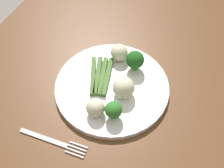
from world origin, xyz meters
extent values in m
cube|color=brown|center=(0.00, 0.00, 0.72)|extent=(1.19, 0.87, 0.04)
cylinder|color=brown|center=(-0.54, -0.38, 0.35)|extent=(0.07, 0.07, 0.70)
cylinder|color=olive|center=(-0.04, -0.46, 0.23)|extent=(0.04, 0.04, 0.45)
cylinder|color=white|center=(-0.04, -0.01, 0.75)|extent=(0.29, 0.29, 0.01)
cube|color=#3D6626|center=(-0.06, -0.04, 0.76)|extent=(0.12, 0.04, 0.01)
cube|color=#3D6626|center=(-0.06, -0.05, 0.76)|extent=(0.12, 0.05, 0.01)
cube|color=#3D6626|center=(-0.05, -0.06, 0.76)|extent=(0.12, 0.05, 0.01)
cube|color=#3D6626|center=(-0.05, -0.07, 0.76)|extent=(0.12, 0.06, 0.01)
cylinder|color=#4C7F2B|center=(-0.12, 0.02, 0.76)|extent=(0.02, 0.02, 0.02)
sphere|color=#1E5B1C|center=(-0.12, 0.02, 0.79)|extent=(0.05, 0.05, 0.05)
cylinder|color=#609E3D|center=(0.04, 0.02, 0.76)|extent=(0.01, 0.01, 0.01)
sphere|color=#337A2D|center=(0.04, 0.02, 0.78)|extent=(0.04, 0.04, 0.04)
sphere|color=beige|center=(-0.14, -0.03, 0.78)|extent=(0.05, 0.05, 0.05)
sphere|color=beige|center=(-0.03, 0.02, 0.78)|extent=(0.05, 0.05, 0.05)
sphere|color=beige|center=(0.05, -0.02, 0.78)|extent=(0.04, 0.04, 0.04)
cube|color=silver|center=(0.15, -0.10, 0.74)|extent=(0.02, 0.12, 0.00)
cube|color=silver|center=(0.15, -0.02, 0.74)|extent=(0.01, 0.05, 0.00)
cube|color=silver|center=(0.15, -0.02, 0.74)|extent=(0.01, 0.05, 0.00)
cube|color=silver|center=(0.14, -0.02, 0.74)|extent=(0.01, 0.05, 0.00)
cube|color=silver|center=(0.13, -0.02, 0.74)|extent=(0.01, 0.05, 0.00)
camera|label=1|loc=(0.34, 0.15, 1.32)|focal=43.98mm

